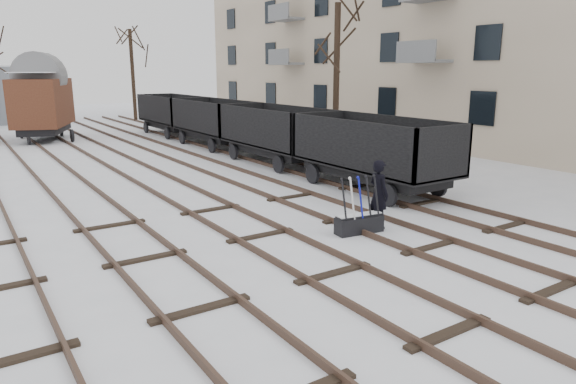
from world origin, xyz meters
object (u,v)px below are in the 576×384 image
object	(u,v)px
worker	(379,194)
box_van_wagon	(42,101)
freight_wagon_a	(372,163)
ground_frame	(359,222)

from	to	relation	value
worker	box_van_wagon	bearing A→B (deg)	15.68
worker	freight_wagon_a	distance (m)	4.52
freight_wagon_a	ground_frame	bearing A→B (deg)	-136.06
worker	freight_wagon_a	bearing A→B (deg)	-35.20
ground_frame	freight_wagon_a	xyz separation A→B (m)	(3.67, 3.54, 0.69)
freight_wagon_a	box_van_wagon	distance (m)	22.24
ground_frame	box_van_wagon	distance (m)	24.83
ground_frame	freight_wagon_a	world-z (taller)	freight_wagon_a
freight_wagon_a	worker	bearing A→B (deg)	-130.36
worker	freight_wagon_a	world-z (taller)	freight_wagon_a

